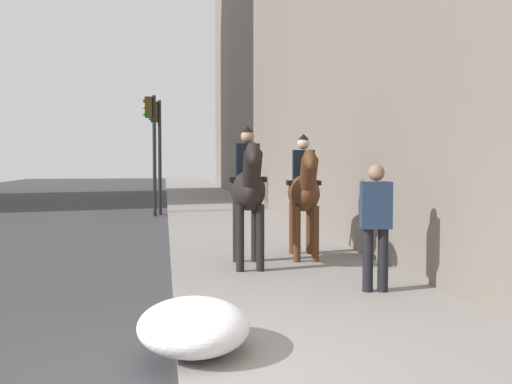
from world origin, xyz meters
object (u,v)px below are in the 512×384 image
mounted_horse_near (248,188)px  pedestrian_greeting (376,219)px  mounted_horse_far (304,190)px  traffic_light_near_curb (152,136)px  traffic_light_far_curb (157,139)px

mounted_horse_near → pedestrian_greeting: 2.52m
mounted_horse_far → traffic_light_near_curb: 10.32m
pedestrian_greeting → traffic_light_far_curb: size_ratio=0.43×
mounted_horse_far → pedestrian_greeting: size_ratio=1.31×
mounted_horse_far → traffic_light_near_curb: bearing=-156.1°
pedestrian_greeting → traffic_light_far_curb: (13.10, 3.01, 1.54)m
mounted_horse_near → mounted_horse_far: bearing=126.2°
traffic_light_far_curb → pedestrian_greeting: bearing=-167.0°
mounted_horse_near → pedestrian_greeting: bearing=37.9°
pedestrian_greeting → traffic_light_near_curb: size_ratio=0.42×
mounted_horse_near → pedestrian_greeting: (-2.06, -1.42, -0.32)m
traffic_light_near_curb → traffic_light_far_curb: (0.51, -0.17, -0.07)m
traffic_light_near_curb → pedestrian_greeting: bearing=-165.8°
mounted_horse_near → pedestrian_greeting: size_ratio=1.37×
mounted_horse_near → traffic_light_near_curb: 10.76m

